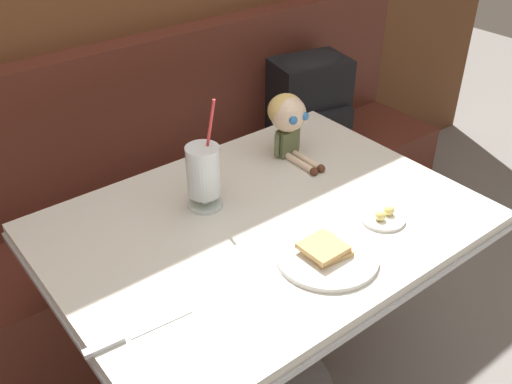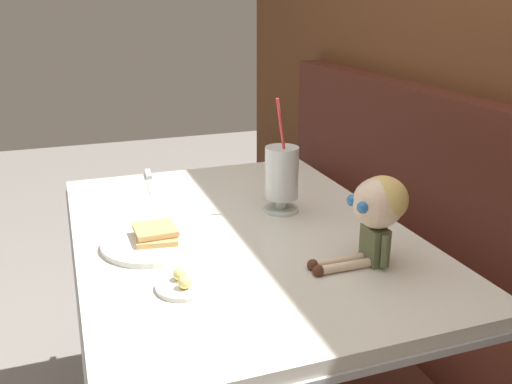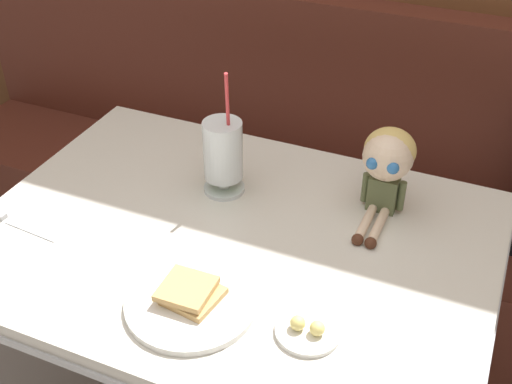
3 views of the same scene
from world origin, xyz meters
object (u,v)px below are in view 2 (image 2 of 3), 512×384
Objects in this scene: butter_saucer at (185,284)px; butter_knife at (149,178)px; toast_plate at (155,241)px; seated_doll at (377,208)px; milkshake_glass at (282,176)px.

butter_knife is at bearing 176.18° from butter_saucer.
toast_plate is 0.23m from butter_saucer.
butter_knife is (-0.51, 0.07, -0.01)m from toast_plate.
seated_doll reaches higher than toast_plate.
milkshake_glass is (-0.10, 0.36, 0.09)m from toast_plate.
butter_saucer reaches higher than butter_knife.
butter_saucer is 0.51× the size of butter_knife.
toast_plate is at bearing -73.95° from milkshake_glass.
butter_knife is (-0.40, -0.29, -0.09)m from milkshake_glass.
milkshake_glass is at bearing 106.05° from toast_plate.
butter_saucer is (0.33, -0.34, -0.09)m from milkshake_glass.
toast_plate is 1.06× the size of butter_knife.
butter_knife is 1.08× the size of seated_doll.
milkshake_glass is 1.44× the size of seated_doll.
butter_saucer is at bearing -46.11° from milkshake_glass.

